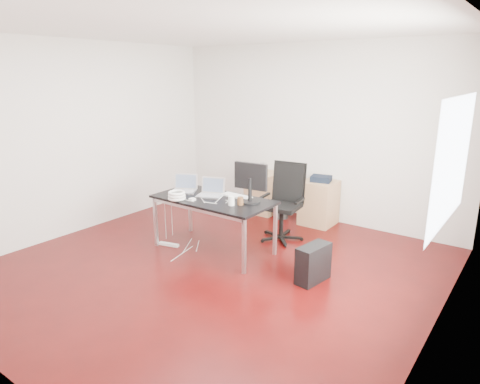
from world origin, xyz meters
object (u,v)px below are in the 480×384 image
Objects in this scene: office_chair at (284,198)px; filing_cabinet_left at (264,192)px; pc_tower at (313,263)px; desk at (213,202)px; filing_cabinet_right at (319,203)px.

filing_cabinet_left is (-0.89, 0.84, -0.26)m from office_chair.
pc_tower is at bearing -52.24° from office_chair.
desk is at bearing -172.09° from pc_tower.
filing_cabinet_left reaches higher than pc_tower.
filing_cabinet_right is (1.04, 0.00, 0.00)m from filing_cabinet_left.
office_chair reaches higher than filing_cabinet_left.
office_chair is at bearing -99.70° from filing_cabinet_right.
desk is 1.57m from pc_tower.
office_chair is at bearing 143.85° from pc_tower.
office_chair is at bearing 60.71° from desk.
desk reaches higher than pc_tower.
pc_tower is at bearing -1.37° from desk.
filing_cabinet_right is at bearing 73.49° from office_chair.
pc_tower is (0.83, -1.83, -0.13)m from filing_cabinet_right.
office_chair is 1.54× the size of filing_cabinet_left.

